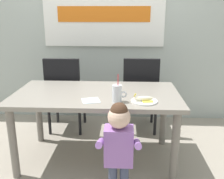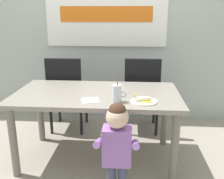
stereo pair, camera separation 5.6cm
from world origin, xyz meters
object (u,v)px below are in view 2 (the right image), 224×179
Objects in this scene: snack_plate at (144,101)px; peeled_banana at (143,99)px; milk_cup at (117,94)px; toddler_standing at (117,142)px; dining_chair_left at (67,90)px; dining_table at (97,101)px; dining_chair_right at (142,91)px; paper_napkin at (90,100)px.

snack_plate is 1.32× the size of peeled_banana.
toddler_standing is at bearing -86.04° from milk_cup.
toddler_standing reaches higher than peeled_banana.
dining_chair_left is at bearing 119.31° from toddler_standing.
snack_plate reaches higher than dining_table.
dining_table is at bearing 110.99° from toddler_standing.
peeled_banana is at bearing -123.04° from snack_plate.
peeled_banana is (0.21, 0.36, 0.23)m from toddler_standing.
dining_chair_right is at bearing 79.78° from toddler_standing.
dining_chair_right is 0.95m from peeled_banana.
dining_chair_left reaches higher than peeled_banana.
dining_chair_left is 1.14m from milk_cup.
dining_chair_right is 3.82× the size of milk_cup.
toddler_standing is 4.81× the size of peeled_banana.
paper_napkin is (-0.23, 0.01, -0.06)m from milk_cup.
paper_napkin is (-0.02, -0.24, 0.09)m from dining_table.
dining_table is 0.83m from dining_chair_right.
toddler_standing is at bearing -119.87° from peeled_banana.
milk_cup is (0.21, -0.25, 0.16)m from dining_table.
toddler_standing is 0.44m from milk_cup.
snack_plate is (-0.02, -0.92, 0.18)m from dining_chair_right.
toddler_standing is (-0.23, -1.29, -0.02)m from dining_chair_right.
snack_plate is 0.47m from paper_napkin.
paper_napkin is at bearing 176.54° from milk_cup.
milk_cup reaches higher than dining_chair_left.
toddler_standing is 0.47m from peeled_banana.
toddler_standing is 0.49m from paper_napkin.
toddler_standing is at bearing 79.78° from dining_chair_right.
dining_chair_right reaches higher than peeled_banana.
dining_chair_right reaches higher than snack_plate.
dining_table is 0.37m from milk_cup.
peeled_banana is at bearing 135.57° from dining_chair_left.
paper_napkin is (-0.46, 0.01, -0.03)m from peeled_banana.
dining_chair_left is 1.28m from peeled_banana.
milk_cup is 1.44× the size of peeled_banana.
toddler_standing is 3.33× the size of milk_cup.
dining_chair_left reaches higher than dining_table.
dining_chair_left is at bearing 2.77° from dining_chair_right.
dining_chair_right is (0.93, 0.04, 0.00)m from dining_chair_left.
dining_chair_right is 5.51× the size of peeled_banana.
toddler_standing reaches higher than snack_plate.
peeled_banana is 1.16× the size of paper_napkin.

